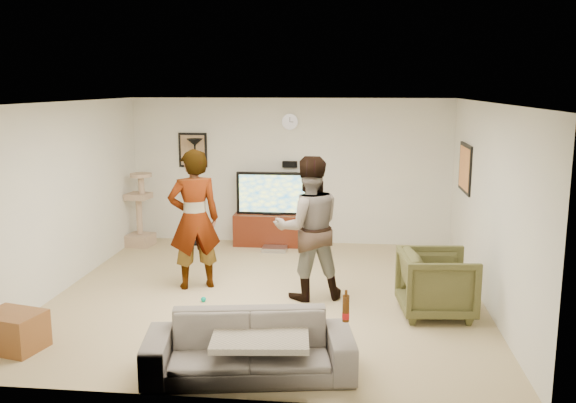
# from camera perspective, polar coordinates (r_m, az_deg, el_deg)

# --- Properties ---
(floor) EXTENTS (5.50, 5.50, 0.02)m
(floor) POSITION_cam_1_polar(r_m,az_deg,el_deg) (8.14, -1.84, -8.70)
(floor) COLOR tan
(floor) RESTS_ON ground
(ceiling) EXTENTS (5.50, 5.50, 0.02)m
(ceiling) POSITION_cam_1_polar(r_m,az_deg,el_deg) (7.67, -1.95, 9.33)
(ceiling) COLOR white
(ceiling) RESTS_ON wall_back
(wall_back) EXTENTS (5.50, 0.04, 2.50)m
(wall_back) POSITION_cam_1_polar(r_m,az_deg,el_deg) (10.50, 0.20, 2.84)
(wall_back) COLOR silver
(wall_back) RESTS_ON floor
(wall_front) EXTENTS (5.50, 0.04, 2.50)m
(wall_front) POSITION_cam_1_polar(r_m,az_deg,el_deg) (5.17, -6.16, -5.62)
(wall_front) COLOR silver
(wall_front) RESTS_ON floor
(wall_left) EXTENTS (0.04, 5.50, 2.50)m
(wall_left) POSITION_cam_1_polar(r_m,az_deg,el_deg) (8.63, -20.29, 0.41)
(wall_left) COLOR silver
(wall_left) RESTS_ON floor
(wall_right) EXTENTS (0.04, 5.50, 2.50)m
(wall_right) POSITION_cam_1_polar(r_m,az_deg,el_deg) (7.91, 18.24, -0.35)
(wall_right) COLOR silver
(wall_right) RESTS_ON floor
(wall_clock) EXTENTS (0.26, 0.04, 0.26)m
(wall_clock) POSITION_cam_1_polar(r_m,az_deg,el_deg) (10.39, 0.19, 7.46)
(wall_clock) COLOR white
(wall_clock) RESTS_ON wall_back
(wall_speaker) EXTENTS (0.25, 0.10, 0.10)m
(wall_speaker) POSITION_cam_1_polar(r_m,az_deg,el_deg) (10.43, 0.17, 3.50)
(wall_speaker) COLOR black
(wall_speaker) RESTS_ON wall_back
(picture_back) EXTENTS (0.42, 0.03, 0.52)m
(picture_back) POSITION_cam_1_polar(r_m,az_deg,el_deg) (10.75, -8.89, 4.77)
(picture_back) COLOR #8B6E50
(picture_back) RESTS_ON wall_back
(picture_right) EXTENTS (0.03, 0.78, 0.62)m
(picture_right) POSITION_cam_1_polar(r_m,az_deg,el_deg) (9.42, 16.22, 3.02)
(picture_right) COLOR #EA8948
(picture_right) RESTS_ON wall_right
(tv_stand) EXTENTS (1.30, 0.45, 0.54)m
(tv_stand) POSITION_cam_1_polar(r_m,az_deg,el_deg) (10.48, -1.47, -2.63)
(tv_stand) COLOR #47190C
(tv_stand) RESTS_ON floor
(console_box) EXTENTS (0.40, 0.30, 0.07)m
(console_box) POSITION_cam_1_polar(r_m,az_deg,el_deg) (10.15, -1.27, -4.46)
(console_box) COLOR #A8A9B6
(console_box) RESTS_ON floor
(tv) EXTENTS (1.22, 0.08, 0.72)m
(tv) POSITION_cam_1_polar(r_m,az_deg,el_deg) (10.35, -1.48, 0.77)
(tv) COLOR black
(tv) RESTS_ON tv_stand
(tv_screen) EXTENTS (1.12, 0.01, 0.64)m
(tv_screen) POSITION_cam_1_polar(r_m,az_deg,el_deg) (10.31, -1.52, 0.73)
(tv_screen) COLOR #E6F157
(tv_screen) RESTS_ON tv
(floor_lamp) EXTENTS (0.32, 0.32, 1.82)m
(floor_lamp) POSITION_cam_1_polar(r_m,az_deg,el_deg) (10.56, -8.59, 0.88)
(floor_lamp) COLOR black
(floor_lamp) RESTS_ON floor
(cat_tree) EXTENTS (0.46, 0.46, 1.27)m
(cat_tree) POSITION_cam_1_polar(r_m,az_deg,el_deg) (10.66, -13.77, -0.72)
(cat_tree) COLOR tan
(cat_tree) RESTS_ON floor
(person_left) EXTENTS (0.81, 0.69, 1.89)m
(person_left) POSITION_cam_1_polar(r_m,az_deg,el_deg) (8.24, -8.76, -1.66)
(person_left) COLOR #A5A4AB
(person_left) RESTS_ON floor
(person_right) EXTENTS (1.06, 0.93, 1.84)m
(person_right) POSITION_cam_1_polar(r_m,az_deg,el_deg) (7.76, 1.93, -2.50)
(person_right) COLOR navy
(person_right) RESTS_ON floor
(sofa) EXTENTS (2.06, 1.06, 0.57)m
(sofa) POSITION_cam_1_polar(r_m,az_deg,el_deg) (5.92, -3.63, -13.35)
(sofa) COLOR slate
(sofa) RESTS_ON floor
(throw_blanket) EXTENTS (0.96, 0.78, 0.06)m
(throw_blanket) POSITION_cam_1_polar(r_m,az_deg,el_deg) (5.87, -2.58, -12.51)
(throw_blanket) COLOR #A79C88
(throw_blanket) RESTS_ON sofa
(beer_bottle) EXTENTS (0.06, 0.06, 0.25)m
(beer_bottle) POSITION_cam_1_polar(r_m,az_deg,el_deg) (5.69, 5.43, -9.93)
(beer_bottle) COLOR #452207
(beer_bottle) RESTS_ON sofa
(armchair) EXTENTS (0.93, 0.91, 0.78)m
(armchair) POSITION_cam_1_polar(r_m,az_deg,el_deg) (7.52, 13.74, -7.46)
(armchair) COLOR #494826
(armchair) RESTS_ON floor
(side_table) EXTENTS (0.68, 0.57, 0.40)m
(side_table) POSITION_cam_1_polar(r_m,az_deg,el_deg) (7.07, -24.29, -10.98)
(side_table) COLOR brown
(side_table) RESTS_ON floor
(toy_ball) EXTENTS (0.07, 0.07, 0.07)m
(toy_ball) POSITION_cam_1_polar(r_m,az_deg,el_deg) (7.91, -7.92, -9.05)
(toy_ball) COLOR #00A085
(toy_ball) RESTS_ON floor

